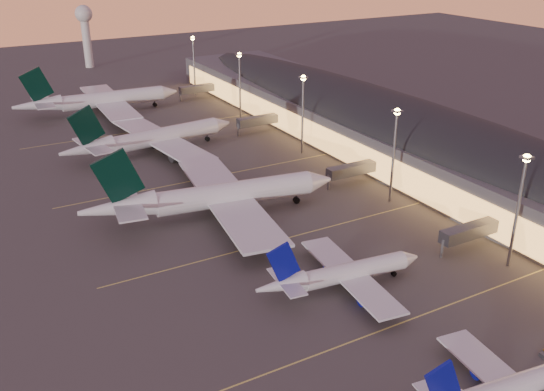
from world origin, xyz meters
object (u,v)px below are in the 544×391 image
Objects in this scene: airliner_narrow_north at (341,274)px; airliner_wide_mid at (152,138)px; airliner_wide_near at (214,197)px; airliner_wide_far at (99,100)px; radar_tower at (85,26)px; airliner_narrow_south at (504,390)px.

airliner_narrow_north is 99.14m from airliner_wide_mid.
airliner_wide_near reaches higher than airliner_wide_mid.
airliner_narrow_north is 0.56× the size of airliner_wide_near.
airliner_narrow_north is at bearing -84.70° from airliner_wide_far.
airliner_wide_mid is 152.48m from radar_tower.
airliner_wide_far reaches higher than airliner_wide_mid.
airliner_narrow_south is at bearing -93.77° from airliner_wide_mid.
airliner_wide_far is 97.60m from radar_tower.
radar_tower is (11.41, 249.56, 18.45)m from airliner_narrow_north.
radar_tower reaches higher than airliner_wide_far.
airliner_narrow_north is at bearing 99.97° from airliner_narrow_south.
radar_tower is (16.99, 150.59, 16.88)m from airliner_wide_mid.
airliner_wide_far reaches higher than airliner_narrow_north.
airliner_wide_far is at bearing 99.68° from airliner_narrow_north.
airliner_narrow_north is 1.14× the size of radar_tower.
airliner_narrow_south is 0.57× the size of airliner_wide_mid.
airliner_wide_near is at bearing 104.10° from airliner_narrow_south.
radar_tower is (19.56, 205.35, 16.42)m from airliner_wide_near.
airliner_narrow_north is at bearing -92.62° from radar_tower.
airliner_narrow_north is 0.61× the size of airliner_wide_mid.
airliner_wide_near is at bearing -99.53° from airliner_wide_mid.
airliner_wide_far is (0.31, 111.10, -0.08)m from airliner_wide_near.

